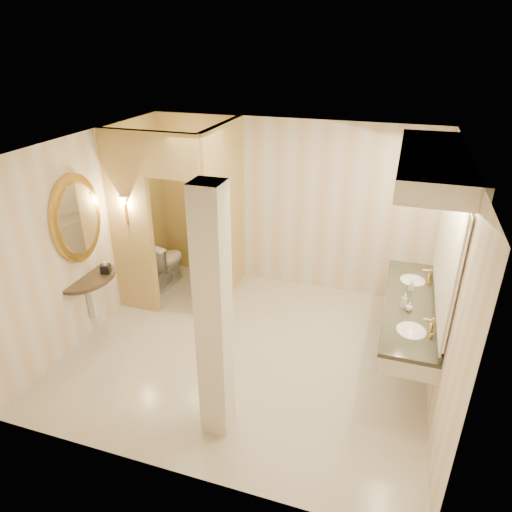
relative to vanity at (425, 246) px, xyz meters
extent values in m
plane|color=beige|center=(-1.98, -0.40, -1.63)|extent=(4.50, 4.50, 0.00)
plane|color=silver|center=(-1.98, -0.40, 1.07)|extent=(4.50, 4.50, 0.00)
cube|color=beige|center=(-1.98, 1.60, -0.28)|extent=(4.50, 0.02, 2.70)
cube|color=beige|center=(-1.98, -2.40, -0.28)|extent=(4.50, 0.02, 2.70)
cube|color=beige|center=(-4.23, -0.40, -0.28)|extent=(0.02, 4.00, 2.70)
cube|color=beige|center=(0.27, -0.40, -0.28)|extent=(0.02, 4.00, 2.70)
cube|color=#DFBF75|center=(-2.78, 0.85, -0.28)|extent=(0.10, 1.50, 2.70)
cube|color=#DFBF75|center=(-3.90, 0.10, -0.28)|extent=(0.65, 0.10, 2.70)
cube|color=#DFBF75|center=(-3.18, 0.10, 0.77)|extent=(0.80, 0.10, 0.60)
cube|color=silver|center=(-2.89, 0.48, -0.58)|extent=(0.27, 0.78, 2.10)
cylinder|color=gold|center=(-3.90, 0.03, -0.08)|extent=(0.03, 0.03, 0.30)
cone|color=silver|center=(-3.90, 0.03, 0.12)|extent=(0.14, 0.14, 0.14)
cube|color=silver|center=(-0.03, 0.00, -0.90)|extent=(0.60, 2.21, 0.24)
cube|color=black|center=(-0.03, 0.00, -0.78)|extent=(0.64, 2.25, 0.05)
cube|color=black|center=(0.25, 0.00, -0.71)|extent=(0.03, 2.21, 0.10)
ellipsoid|color=white|center=(-0.03, -0.60, -0.80)|extent=(0.40, 0.44, 0.15)
cylinder|color=gold|center=(0.17, -0.60, -0.67)|extent=(0.03, 0.03, 0.22)
ellipsoid|color=white|center=(-0.03, 0.60, -0.80)|extent=(0.40, 0.44, 0.15)
cylinder|color=gold|center=(0.17, 0.60, -0.67)|extent=(0.03, 0.03, 0.22)
cube|color=white|center=(0.25, 0.00, 0.07)|extent=(0.03, 2.21, 1.40)
cube|color=silver|center=(-0.03, 0.00, 0.96)|extent=(0.75, 2.41, 0.22)
cylinder|color=black|center=(-4.21, -0.63, -0.78)|extent=(0.89, 0.89, 0.05)
cube|color=silver|center=(-4.17, -0.63, -1.08)|extent=(0.10, 0.10, 0.60)
cylinder|color=gold|center=(-4.19, -0.63, 0.07)|extent=(0.07, 0.89, 0.89)
cylinder|color=white|center=(-4.15, -0.63, 0.07)|extent=(0.02, 0.71, 0.71)
cube|color=silver|center=(-1.88, -1.71, -0.28)|extent=(0.28, 0.28, 2.70)
cube|color=black|center=(-4.00, -0.47, -0.69)|extent=(0.15, 0.15, 0.12)
imported|color=white|center=(-3.89, 0.91, -1.23)|extent=(0.53, 0.82, 0.79)
imported|color=beige|center=(-0.05, 0.32, -0.68)|extent=(0.07, 0.07, 0.15)
imported|color=silver|center=(-0.06, -0.20, -0.70)|extent=(0.11, 0.11, 0.11)
imported|color=#C6B28C|center=(-0.13, -0.14, -0.66)|extent=(0.08, 0.08, 0.18)
camera|label=1|loc=(-0.38, -5.05, 2.15)|focal=32.00mm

